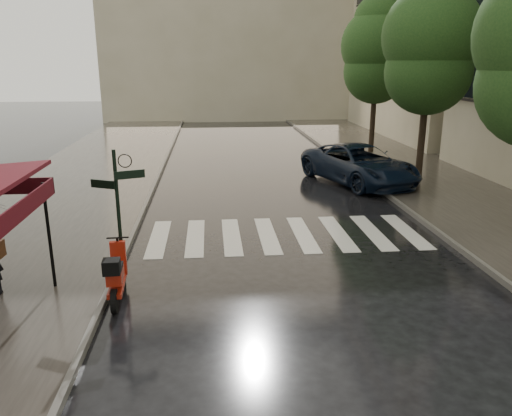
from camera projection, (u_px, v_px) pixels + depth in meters
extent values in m
plane|color=black|center=(167.00, 354.00, 8.67)|extent=(120.00, 120.00, 0.00)
cube|color=#38332D|center=(76.00, 189.00, 19.73)|extent=(6.00, 60.00, 0.12)
cube|color=#38332D|center=(435.00, 181.00, 21.02)|extent=(5.50, 60.00, 0.12)
cube|color=#595651|center=(154.00, 187.00, 19.99)|extent=(0.12, 60.00, 0.16)
cube|color=#595651|center=(370.00, 182.00, 20.77)|extent=(0.12, 60.00, 0.16)
cube|color=silver|center=(159.00, 238.00, 14.34)|extent=(0.50, 3.20, 0.01)
cube|color=silver|center=(195.00, 237.00, 14.44)|extent=(0.50, 3.20, 0.01)
cube|color=silver|center=(232.00, 236.00, 14.53)|extent=(0.50, 3.20, 0.01)
cube|color=silver|center=(267.00, 235.00, 14.62)|extent=(0.50, 3.20, 0.01)
cube|color=silver|center=(303.00, 234.00, 14.71)|extent=(0.50, 3.20, 0.01)
cube|color=silver|center=(338.00, 233.00, 14.80)|extent=(0.50, 3.20, 0.01)
cube|color=silver|center=(372.00, 232.00, 14.90)|extent=(0.50, 3.20, 0.01)
cube|color=silver|center=(406.00, 231.00, 14.99)|extent=(0.50, 3.20, 0.01)
cylinder|color=black|center=(49.00, 236.00, 10.70)|extent=(0.07, 0.07, 2.35)
cylinder|color=black|center=(119.00, 219.00, 11.00)|extent=(0.08, 0.08, 3.10)
cube|color=black|center=(130.00, 175.00, 10.74)|extent=(0.62, 0.26, 0.18)
cube|color=black|center=(103.00, 184.00, 10.75)|extent=(0.56, 0.29, 0.18)
cube|color=tan|center=(232.00, 0.00, 42.44)|extent=(22.00, 6.00, 20.00)
cylinder|color=black|center=(423.00, 126.00, 20.31)|extent=(0.28, 0.28, 4.48)
sphere|color=#173714|center=(428.00, 72.00, 19.70)|extent=(3.40, 3.40, 3.40)
sphere|color=#173714|center=(431.00, 35.00, 19.32)|extent=(3.80, 3.80, 3.80)
sphere|color=#173714|center=(435.00, 0.00, 18.96)|extent=(2.60, 2.60, 2.60)
cylinder|color=black|center=(373.00, 112.00, 27.03)|extent=(0.28, 0.28, 4.37)
sphere|color=#173714|center=(376.00, 71.00, 26.44)|extent=(3.40, 3.40, 3.40)
sphere|color=#173714|center=(378.00, 45.00, 26.07)|extent=(3.80, 3.80, 3.80)
sphere|color=#173714|center=(379.00, 20.00, 25.72)|extent=(2.60, 2.60, 2.60)
cylinder|color=black|center=(114.00, 301.00, 10.04)|extent=(0.13, 0.51, 0.50)
cylinder|color=black|center=(121.00, 275.00, 11.27)|extent=(0.13, 0.51, 0.50)
cube|color=maroon|center=(118.00, 283.00, 10.66)|extent=(0.38, 1.37, 0.10)
cube|color=maroon|center=(115.00, 275.00, 10.32)|extent=(0.35, 0.59, 0.29)
cube|color=maroon|center=(119.00, 258.00, 10.99)|extent=(0.34, 0.15, 0.78)
cylinder|color=black|center=(118.00, 238.00, 10.96)|extent=(0.48, 0.07, 0.04)
cube|color=black|center=(111.00, 267.00, 9.86)|extent=(0.35, 0.33, 0.29)
imported|color=black|center=(359.00, 164.00, 20.74)|extent=(4.45, 6.29, 1.59)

